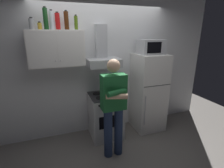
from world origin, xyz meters
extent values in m
plane|color=slate|center=(0.00, 0.00, 0.00)|extent=(7.00, 7.00, 0.00)
cube|color=white|center=(0.00, 0.60, 1.35)|extent=(4.80, 0.10, 2.70)
cube|color=white|center=(-0.85, 0.38, 1.75)|extent=(0.90, 0.34, 0.60)
cube|color=white|center=(-1.07, 0.20, 1.75)|extent=(0.43, 0.01, 0.58)
cube|color=white|center=(-0.62, 0.20, 1.75)|extent=(0.43, 0.01, 0.58)
sphere|color=#B2B2B7|center=(-0.89, 0.19, 1.57)|extent=(0.02, 0.02, 0.02)
sphere|color=#B2B2B7|center=(-0.81, 0.19, 1.57)|extent=(0.02, 0.02, 0.02)
cube|color=silver|center=(-0.05, 0.25, 0.42)|extent=(0.60, 0.60, 0.85)
cube|color=black|center=(-0.05, 0.25, 0.86)|extent=(0.59, 0.59, 0.01)
cube|color=black|center=(-0.05, -0.05, 0.45)|extent=(0.42, 0.01, 0.24)
cylinder|color=black|center=(-0.18, 0.13, 0.87)|extent=(0.16, 0.16, 0.01)
cylinder|color=black|center=(0.08, 0.13, 0.87)|extent=(0.16, 0.16, 0.01)
cylinder|color=black|center=(-0.18, 0.37, 0.87)|extent=(0.16, 0.16, 0.01)
cylinder|color=black|center=(0.08, 0.37, 0.87)|extent=(0.16, 0.16, 0.01)
cylinder|color=black|center=(-0.25, -0.06, 0.80)|extent=(0.04, 0.02, 0.04)
cylinder|color=black|center=(-0.12, -0.06, 0.80)|extent=(0.04, 0.02, 0.04)
cylinder|color=black|center=(0.02, -0.06, 0.80)|extent=(0.04, 0.02, 0.04)
cylinder|color=black|center=(0.15, -0.06, 0.80)|extent=(0.04, 0.02, 0.04)
cube|color=#B7BABF|center=(-0.05, 0.33, 1.47)|extent=(0.60, 0.44, 0.15)
cube|color=#B7BABF|center=(-0.05, 0.47, 1.85)|extent=(0.20, 0.16, 0.60)
cube|color=white|center=(0.90, 0.25, 0.80)|extent=(0.60, 0.60, 1.60)
cube|color=#4C4C4C|center=(0.90, -0.05, 1.04)|extent=(0.59, 0.01, 0.01)
cylinder|color=silver|center=(0.65, -0.06, 0.56)|extent=(0.02, 0.02, 0.60)
cube|color=#B7BABF|center=(0.90, 0.27, 1.74)|extent=(0.48, 0.36, 0.28)
cube|color=black|center=(0.86, 0.09, 1.74)|extent=(0.30, 0.01, 0.20)
cylinder|color=navy|center=(-0.19, -0.35, 0.42)|extent=(0.14, 0.14, 0.85)
cylinder|color=navy|center=(-0.01, -0.35, 0.42)|extent=(0.14, 0.14, 0.85)
cube|color=#1E6633|center=(-0.10, -0.35, 1.13)|extent=(0.38, 0.20, 0.56)
cylinder|color=#1E6633|center=(-0.10, -0.49, 1.17)|extent=(0.33, 0.17, 0.08)
cylinder|color=#DBAD89|center=(-0.10, -0.49, 1.11)|extent=(0.33, 0.17, 0.08)
sphere|color=#DBAD89|center=(-0.10, -0.35, 1.54)|extent=(0.20, 0.20, 0.20)
cylinder|color=#B7BABF|center=(0.08, 0.13, 0.94)|extent=(0.18, 0.18, 0.13)
cylinder|color=black|center=(-0.03, 0.13, 0.98)|extent=(0.05, 0.01, 0.01)
cylinder|color=black|center=(0.19, 0.13, 0.98)|extent=(0.05, 0.01, 0.01)
cylinder|color=gold|center=(-1.07, 0.36, 2.10)|extent=(0.06, 0.06, 0.10)
cylinder|color=black|center=(-1.07, 0.36, 2.16)|extent=(0.03, 0.03, 0.02)
cylinder|color=silver|center=(-0.88, 0.39, 2.19)|extent=(0.07, 0.07, 0.28)
cylinder|color=black|center=(-0.88, 0.39, 2.34)|extent=(0.04, 0.04, 0.02)
cylinder|color=red|center=(-0.79, 0.41, 2.18)|extent=(0.08, 0.08, 0.26)
cylinder|color=black|center=(-0.79, 0.41, 2.32)|extent=(0.04, 0.04, 0.02)
cylinder|color=#B2B5BA|center=(-1.19, 0.42, 2.13)|extent=(0.08, 0.08, 0.16)
cylinder|color=black|center=(-1.19, 0.42, 2.22)|extent=(0.05, 0.05, 0.02)
cylinder|color=#47230F|center=(-0.66, 0.39, 2.19)|extent=(0.07, 0.07, 0.28)
cylinder|color=black|center=(-0.66, 0.39, 2.34)|extent=(0.04, 0.04, 0.02)
cylinder|color=#19471E|center=(-0.97, 0.35, 2.21)|extent=(0.07, 0.07, 0.32)
cylinder|color=black|center=(-0.97, 0.35, 2.38)|extent=(0.04, 0.04, 0.02)
cylinder|color=#4C6B19|center=(-0.51, 0.35, 2.16)|extent=(0.06, 0.06, 0.22)
cylinder|color=black|center=(-0.51, 0.35, 2.28)|extent=(0.03, 0.03, 0.02)
camera|label=1|loc=(-0.94, -2.65, 2.00)|focal=27.14mm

